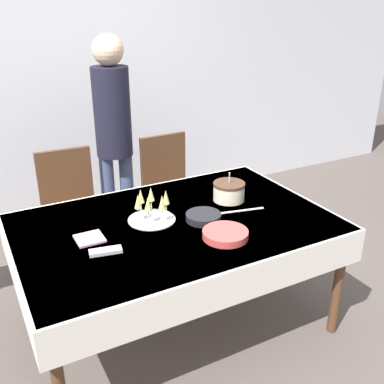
{
  "coord_description": "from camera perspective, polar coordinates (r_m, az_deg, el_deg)",
  "views": [
    {
      "loc": [
        -1.04,
        -2.15,
        1.97
      ],
      "look_at": [
        0.17,
        0.1,
        0.87
      ],
      "focal_mm": 42.0,
      "sensor_mm": 36.0,
      "label": 1
    }
  ],
  "objects": [
    {
      "name": "napkin_pile",
      "position": [
        2.55,
        -12.87,
        -5.79
      ],
      "size": [
        0.15,
        0.15,
        0.01
      ],
      "color": "pink",
      "rests_on": "dining_table"
    },
    {
      "name": "plate_stack_dessert",
      "position": [
        2.69,
        1.46,
        -3.18
      ],
      "size": [
        0.21,
        0.21,
        0.04
      ],
      "color": "black",
      "rests_on": "dining_table"
    },
    {
      "name": "wall_back",
      "position": [
        4.29,
        -14.32,
        14.23
      ],
      "size": [
        8.0,
        0.05,
        2.7
      ],
      "color": "silver",
      "rests_on": "ground_plane"
    },
    {
      "name": "fork_pile",
      "position": [
        2.41,
        -10.92,
        -7.39
      ],
      "size": [
        0.18,
        0.09,
        0.02
      ],
      "color": "silver",
      "rests_on": "dining_table"
    },
    {
      "name": "dining_table",
      "position": [
        2.73,
        -2.15,
        -5.66
      ],
      "size": [
        1.86,
        1.22,
        0.75
      ],
      "color": "silver",
      "rests_on": "ground_plane"
    },
    {
      "name": "dining_chair_far_right",
      "position": [
        3.69,
        -2.81,
        0.35
      ],
      "size": [
        0.44,
        0.44,
        0.97
      ],
      "color": "#51331E",
      "rests_on": "ground_plane"
    },
    {
      "name": "cake_knife",
      "position": [
        2.83,
        6.29,
        -2.37
      ],
      "size": [
        0.3,
        0.08,
        0.0
      ],
      "color": "silver",
      "rests_on": "dining_table"
    },
    {
      "name": "champagne_tray",
      "position": [
        2.67,
        -5.2,
        -1.84
      ],
      "size": [
        0.29,
        0.29,
        0.18
      ],
      "color": "silver",
      "rests_on": "dining_table"
    },
    {
      "name": "plate_stack_main",
      "position": [
        2.51,
        4.26,
        -5.37
      ],
      "size": [
        0.26,
        0.26,
        0.04
      ],
      "color": "#CC4C47",
      "rests_on": "dining_table"
    },
    {
      "name": "birthday_cake",
      "position": [
        2.95,
        4.71,
        0.08
      ],
      "size": [
        0.21,
        0.21,
        0.2
      ],
      "color": "beige",
      "rests_on": "dining_table"
    },
    {
      "name": "ground_plane",
      "position": [
        3.1,
        -1.96,
        -16.31
      ],
      "size": [
        12.0,
        12.0,
        0.0
      ],
      "primitive_type": "plane",
      "color": "#564C47"
    },
    {
      "name": "person_standing",
      "position": [
        3.53,
        -9.97,
        8.09
      ],
      "size": [
        0.28,
        0.28,
        1.76
      ],
      "color": "#3F4C72",
      "rests_on": "ground_plane"
    },
    {
      "name": "dining_chair_far_left",
      "position": [
        3.45,
        -15.08,
        -2.14
      ],
      "size": [
        0.44,
        0.44,
        0.97
      ],
      "color": "#51331E",
      "rests_on": "ground_plane"
    }
  ]
}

